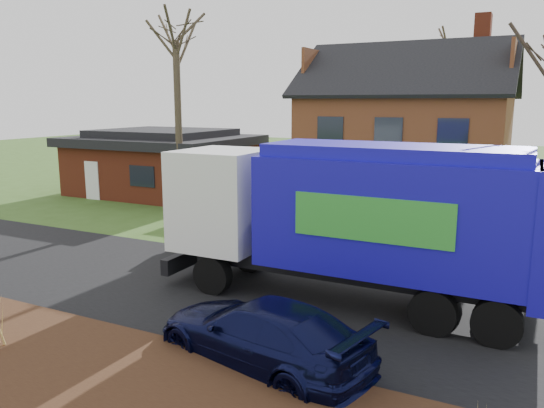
% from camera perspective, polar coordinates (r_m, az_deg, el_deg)
% --- Properties ---
extents(ground, '(120.00, 120.00, 0.00)m').
position_cam_1_polar(ground, '(15.26, -5.42, -9.40)').
color(ground, '#35541C').
rests_on(ground, ground).
extents(road, '(80.00, 7.00, 0.02)m').
position_cam_1_polar(road, '(15.25, -5.42, -9.36)').
color(road, black).
rests_on(road, ground).
extents(mulch_verge, '(80.00, 3.50, 0.30)m').
position_cam_1_polar(mulch_verge, '(11.44, -20.14, -16.49)').
color(mulch_verge, black).
rests_on(mulch_verge, ground).
extents(main_house, '(12.95, 8.95, 9.26)m').
position_cam_1_polar(main_house, '(26.77, 13.28, 7.95)').
color(main_house, beige).
rests_on(main_house, ground).
extents(ranch_house, '(9.80, 8.20, 3.70)m').
position_cam_1_polar(ranch_house, '(32.05, -11.56, 4.49)').
color(ranch_house, maroon).
rests_on(ranch_house, ground).
extents(garbage_truck, '(9.91, 2.71, 4.24)m').
position_cam_1_polar(garbage_truck, '(13.95, 8.55, -0.95)').
color(garbage_truck, black).
rests_on(garbage_truck, ground).
extents(silver_sedan, '(5.09, 2.71, 1.59)m').
position_cam_1_polar(silver_sedan, '(19.01, -2.69, -2.74)').
color(silver_sedan, '#ABAFB3').
rests_on(silver_sedan, ground).
extents(navy_wagon, '(5.13, 3.00, 1.40)m').
position_cam_1_polar(navy_wagon, '(10.99, -1.16, -13.76)').
color(navy_wagon, black).
rests_on(navy_wagon, ground).
extents(tree_front_west, '(3.79, 3.79, 11.25)m').
position_cam_1_polar(tree_front_west, '(26.59, -10.41, 19.38)').
color(tree_front_west, '#463A2A').
rests_on(tree_front_west, ground).
extents(tree_back, '(3.44, 3.44, 10.89)m').
position_cam_1_polar(tree_back, '(36.16, 18.94, 16.39)').
color(tree_back, '#433328').
rests_on(tree_back, ground).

